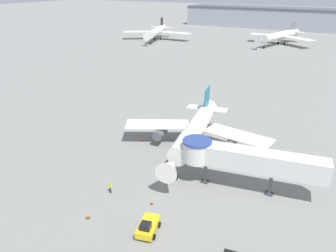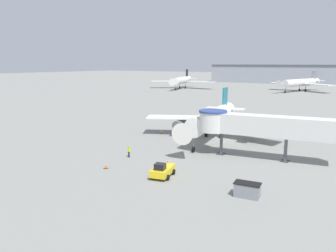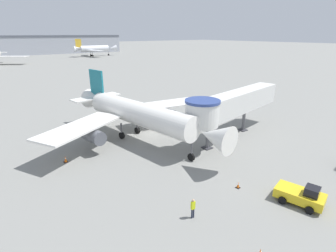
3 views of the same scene
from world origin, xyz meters
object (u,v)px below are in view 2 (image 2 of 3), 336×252
(pushback_tug_yellow, at_px, (162,170))
(ground_crew_marshaller, at_px, (129,151))
(jet_bridge, at_px, (256,125))
(background_jet_black_tail, at_px, (182,80))
(traffic_cone_apron_front, at_px, (106,166))
(main_airplane, at_px, (212,119))
(background_jet_gray_tail, at_px, (300,83))
(traffic_cone_port_wing, at_px, (161,132))
(service_container_gray, at_px, (247,190))
(traffic_cone_near_nose, at_px, (168,161))

(pushback_tug_yellow, relative_size, ground_crew_marshaller, 2.43)
(jet_bridge, bearing_deg, background_jet_black_tail, 116.45)
(traffic_cone_apron_front, height_order, ground_crew_marshaller, ground_crew_marshaller)
(main_airplane, distance_m, background_jet_black_tail, 116.26)
(ground_crew_marshaller, bearing_deg, background_jet_black_tail, -59.67)
(traffic_cone_apron_front, relative_size, background_jet_gray_tail, 0.02)
(background_jet_black_tail, bearing_deg, pushback_tug_yellow, -76.18)
(pushback_tug_yellow, distance_m, traffic_cone_port_wing, 23.88)
(background_jet_gray_tail, bearing_deg, ground_crew_marshaller, -71.25)
(background_jet_black_tail, bearing_deg, service_container_gray, -72.57)
(background_jet_gray_tail, bearing_deg, main_airplane, -68.57)
(jet_bridge, relative_size, ground_crew_marshaller, 11.25)
(service_container_gray, bearing_deg, pushback_tug_yellow, 178.69)
(jet_bridge, relative_size, background_jet_gray_tail, 0.57)
(main_airplane, bearing_deg, traffic_cone_port_wing, 177.19)
(main_airplane, height_order, traffic_cone_port_wing, main_airplane)
(traffic_cone_near_nose, xyz_separation_m, background_jet_gray_tail, (-9.66, 128.83, 3.91))
(traffic_cone_apron_front, bearing_deg, pushback_tug_yellow, 10.47)
(traffic_cone_apron_front, bearing_deg, traffic_cone_port_wing, 105.55)
(jet_bridge, relative_size, traffic_cone_apron_front, 24.64)
(main_airplane, xyz_separation_m, ground_crew_marshaller, (-4.85, -16.69, -2.63))
(jet_bridge, bearing_deg, ground_crew_marshaller, -156.91)
(traffic_cone_near_nose, bearing_deg, traffic_cone_port_wing, 127.02)
(traffic_cone_port_wing, relative_size, traffic_cone_near_nose, 1.24)
(pushback_tug_yellow, distance_m, background_jet_gray_tail, 134.06)
(service_container_gray, bearing_deg, main_airplane, 123.94)
(service_container_gray, distance_m, ground_crew_marshaller, 19.48)
(traffic_cone_port_wing, height_order, traffic_cone_near_nose, traffic_cone_port_wing)
(pushback_tug_yellow, bearing_deg, traffic_cone_apron_front, 176.55)
(jet_bridge, xyz_separation_m, service_container_gray, (3.90, -13.80, -4.03))
(jet_bridge, xyz_separation_m, ground_crew_marshaller, (-15.09, -9.49, -3.78))
(service_container_gray, height_order, traffic_cone_near_nose, service_container_gray)
(traffic_cone_port_wing, bearing_deg, main_airplane, 6.61)
(jet_bridge, bearing_deg, traffic_cone_apron_front, -142.70)
(jet_bridge, relative_size, pushback_tug_yellow, 4.62)
(ground_crew_marshaller, xyz_separation_m, background_jet_gray_tail, (-3.43, 129.41, 3.21))
(service_container_gray, height_order, ground_crew_marshaller, ground_crew_marshaller)
(traffic_cone_near_nose, relative_size, ground_crew_marshaller, 0.35)
(traffic_cone_port_wing, bearing_deg, jet_bridge, -16.74)
(main_airplane, xyz_separation_m, pushback_tug_yellow, (3.69, -20.77, -2.83))
(pushback_tug_yellow, relative_size, background_jet_black_tail, 0.12)
(ground_crew_marshaller, bearing_deg, background_jet_gray_tail, -85.70)
(service_container_gray, bearing_deg, jet_bridge, 105.79)
(ground_crew_marshaller, bearing_deg, main_airplane, -103.42)
(traffic_cone_near_nose, bearing_deg, traffic_cone_apron_front, -131.71)
(pushback_tug_yellow, distance_m, service_container_gray, 10.46)
(jet_bridge, distance_m, background_jet_gray_tail, 121.34)
(background_jet_black_tail, bearing_deg, traffic_cone_port_wing, -77.20)
(pushback_tug_yellow, xyz_separation_m, traffic_cone_near_nose, (-2.32, 4.66, -0.50))
(main_airplane, distance_m, traffic_cone_near_nose, 16.51)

